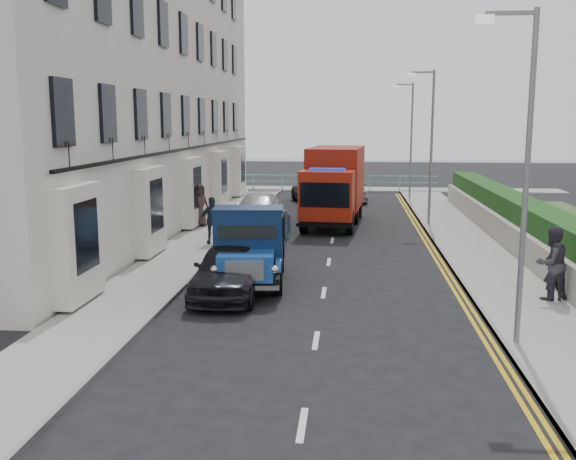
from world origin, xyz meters
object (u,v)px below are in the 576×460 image
Objects in this scene: lamp_near at (521,161)px; bedford_lorry at (249,251)px; lamp_mid at (429,138)px; pedestrian_east_near at (555,271)px; lamp_far at (409,134)px; parked_car_front at (230,269)px; red_lorry at (334,184)px.

lamp_near reaches higher than bedford_lorry.
pedestrian_east_near is at bearing -81.41° from lamp_mid.
lamp_far reaches higher than parked_car_front.
lamp_near is 1.01× the size of red_lorry.
bedford_lorry reaches higher than pedestrian_east_near.
lamp_far reaches higher than red_lorry.
bedford_lorry is at bearing 64.06° from parked_car_front.
lamp_near is 4.98m from pedestrian_east_near.
lamp_mid is 10.00m from lamp_far.
lamp_near is 4.44× the size of pedestrian_east_near.
lamp_far is at bearing 68.49° from bedford_lorry.
lamp_near is at bearing 63.94° from pedestrian_east_near.
lamp_near is 8.28m from bedford_lorry.
parked_car_front is (-0.42, -0.87, -0.33)m from bedford_lorry.
bedford_lorry reaches higher than parked_car_front.
pedestrian_east_near is (1.90, 3.42, -3.09)m from lamp_near.
parked_car_front is at bearing 2.17° from pedestrian_east_near.
lamp_far is 23.68m from parked_car_front.
parked_car_front is (-2.55, -12.65, -1.15)m from red_lorry.
bedford_lorry is at bearing -118.77° from lamp_mid.
bedford_lorry is 1.02m from parked_car_front.
lamp_near is at bearing -90.00° from lamp_far.
parked_car_front is (-6.78, -12.46, -3.25)m from lamp_mid.
bedford_lorry is (-6.36, 4.42, -2.92)m from lamp_near.
bedford_lorry is at bearing -106.42° from lamp_far.
lamp_mid is 4.44× the size of pedestrian_east_near.
bedford_lorry is (-6.36, -11.58, -2.92)m from lamp_mid.
red_lorry is (-4.23, 16.19, -2.11)m from lamp_near.
lamp_near is at bearing -39.85° from bedford_lorry.
lamp_far is at bearing 71.50° from red_lorry.
bedford_lorry is 12.00m from red_lorry.
lamp_mid reaches higher than parked_car_front.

